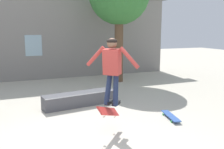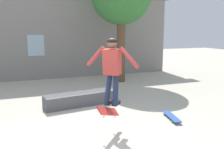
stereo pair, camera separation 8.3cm
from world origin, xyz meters
name	(u,v)px [view 1 (the left image)]	position (x,y,z in m)	size (l,w,h in m)	color
ground_plane	(97,146)	(0.00, 0.00, 0.00)	(40.00, 40.00, 0.00)	beige
building_backdrop	(46,33)	(0.04, 7.25, 2.04)	(12.38, 0.52, 5.33)	gray
skate_ledge	(79,99)	(0.34, 2.63, 0.20)	(2.18, 0.76, 0.39)	#4C4C51
skater	(112,65)	(0.51, 0.49, 1.47)	(0.90, 0.89, 1.41)	#B23833
skateboard_flipping	(108,111)	(0.41, 0.44, 0.50)	(0.67, 0.67, 0.43)	red
skateboard_resting	(171,116)	(2.19, 0.72, 0.07)	(0.35, 0.87, 0.08)	#2D519E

